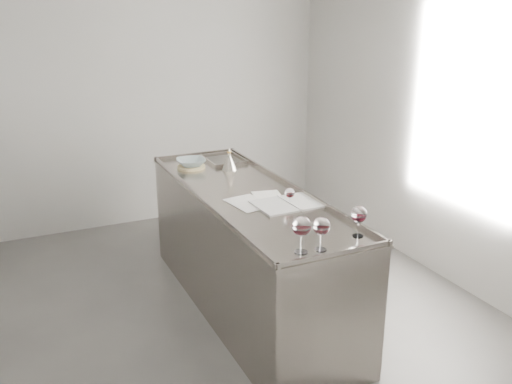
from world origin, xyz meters
name	(u,v)px	position (x,y,z in m)	size (l,w,h in m)	color
room_shell	(195,149)	(0.00, 0.00, 1.40)	(4.54, 5.04, 2.84)	#494745
counter	(249,252)	(0.50, 0.30, 0.47)	(0.77, 2.42, 0.97)	gray
wine_glass_left	(302,227)	(0.35, -0.76, 1.09)	(0.11, 0.11, 0.22)	white
wine_glass_middle	(321,227)	(0.47, -0.78, 1.08)	(0.10, 0.10, 0.20)	white
wine_glass_right	(359,215)	(0.78, -0.70, 1.08)	(0.10, 0.10, 0.19)	white
wine_glass_small	(290,193)	(0.65, -0.07, 1.04)	(0.07, 0.07, 0.14)	white
notebook	(289,204)	(0.66, -0.03, 0.95)	(0.48, 0.34, 0.02)	silver
loose_paper_top	(269,197)	(0.60, 0.17, 0.94)	(0.20, 0.29, 0.00)	white
loose_paper_under	(248,203)	(0.41, 0.11, 0.94)	(0.23, 0.33, 0.00)	silver
trivet	(191,167)	(0.34, 1.13, 0.95)	(0.24, 0.24, 0.02)	#D2C088
ceramic_bowl	(191,162)	(0.34, 1.13, 0.99)	(0.24, 0.24, 0.06)	#93A6AB
wine_funnel	(229,163)	(0.62, 0.95, 1.00)	(0.13, 0.13, 0.20)	#B1A99E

